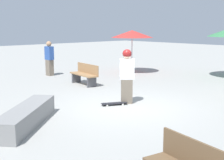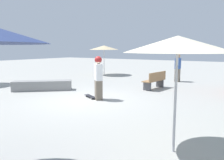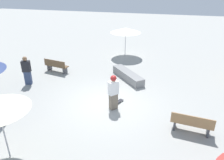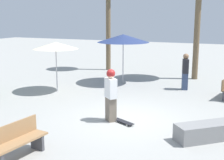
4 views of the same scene
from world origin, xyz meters
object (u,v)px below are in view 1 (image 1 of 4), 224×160
at_px(skateboard, 114,103).
at_px(concrete_ledge, 27,116).
at_px(bystander_far, 49,59).
at_px(bench_far, 85,74).
at_px(shade_umbrella_red, 132,34).
at_px(skater_main, 127,74).

height_order(skateboard, concrete_ledge, concrete_ledge).
bearing_deg(bystander_far, bench_far, 176.09).
xyz_separation_m(skateboard, shade_umbrella_red, (5.26, 4.29, 1.93)).
distance_m(shade_umbrella_red, bystander_far, 4.33).
bearing_deg(shade_umbrella_red, bench_far, -165.54).
relative_size(skater_main, bystander_far, 1.01).
distance_m(skateboard, shade_umbrella_red, 7.06).
xyz_separation_m(bench_far, bystander_far, (0.20, 3.05, 0.41)).
relative_size(concrete_ledge, bench_far, 1.48).
relative_size(skateboard, shade_umbrella_red, 0.37).
xyz_separation_m(skateboard, bench_far, (1.43, 3.30, 0.37)).
xyz_separation_m(skater_main, concrete_ledge, (-3.39, 0.07, -0.68)).
bearing_deg(skateboard, skater_main, -161.92).
xyz_separation_m(concrete_ledge, shade_umbrella_red, (8.19, 4.29, 1.76)).
height_order(skater_main, bystander_far, skater_main).
height_order(bench_far, shade_umbrella_red, shade_umbrella_red).
xyz_separation_m(skater_main, bench_far, (0.96, 3.37, -0.49)).
distance_m(concrete_ledge, bystander_far, 7.84).
relative_size(skater_main, skateboard, 2.11).
distance_m(skateboard, bench_far, 3.62).
relative_size(skater_main, bench_far, 1.03).
bearing_deg(skater_main, shade_umbrella_red, -95.75).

